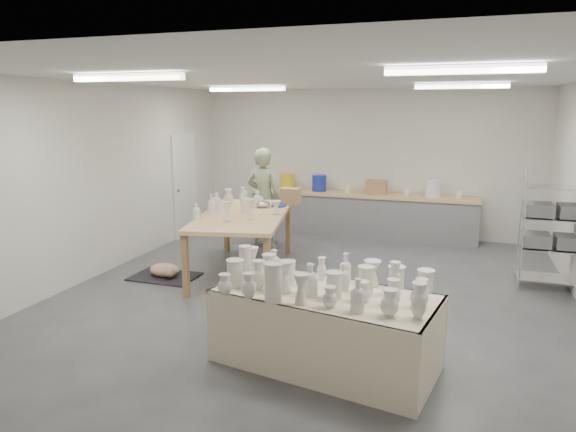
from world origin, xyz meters
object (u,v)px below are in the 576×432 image
(work_table, at_px, (247,213))
(potter, at_px, (264,198))
(red_stool, at_px, (269,229))
(drying_table, at_px, (324,324))

(work_table, height_order, potter, potter)
(work_table, relative_size, red_stool, 7.83)
(work_table, distance_m, red_stool, 1.82)
(potter, relative_size, red_stool, 5.34)
(drying_table, bearing_deg, work_table, 136.86)
(work_table, height_order, red_stool, work_table)
(drying_table, relative_size, red_stool, 6.67)
(drying_table, relative_size, potter, 1.25)
(drying_table, distance_m, potter, 4.71)
(work_table, xyz_separation_m, red_stool, (-0.24, 1.69, -0.65))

